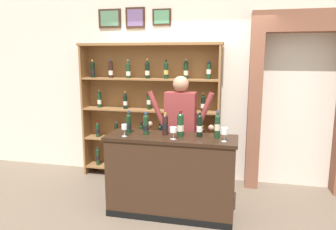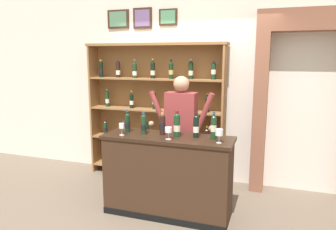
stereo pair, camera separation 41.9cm
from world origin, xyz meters
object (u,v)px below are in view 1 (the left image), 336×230
tasting_bottle_chianti (200,125)px  wine_glass_center (224,132)px  wine_shelf (150,108)px  wine_glass_left (173,130)px  tasting_bottle_brunello (165,124)px  tasting_bottle_grappa (180,124)px  tasting_counter (171,176)px  tasting_bottle_bianco (146,124)px  shopkeeper (180,124)px  wine_glass_spare (124,128)px  tasting_bottle_vin_santo (217,126)px  tasting_bottle_prosecco (129,123)px

tasting_bottle_chianti → wine_glass_center: size_ratio=1.83×
wine_shelf → wine_glass_left: wine_shelf is taller
tasting_bottle_brunello → tasting_bottle_grappa: 0.20m
wine_shelf → tasting_counter: bearing=-62.7°
tasting_bottle_bianco → tasting_bottle_grappa: 0.43m
shopkeeper → tasting_bottle_grappa: shopkeeper is taller
tasting_bottle_grappa → wine_glass_center: size_ratio=1.97×
shopkeeper → tasting_bottle_bianco: bearing=-126.4°
tasting_bottle_grappa → wine_glass_spare: tasting_bottle_grappa is taller
wine_shelf → tasting_bottle_vin_santo: 1.60m
tasting_bottle_prosecco → tasting_bottle_vin_santo: (1.10, -0.00, 0.02)m
shopkeeper → tasting_bottle_chianti: (0.31, -0.43, 0.08)m
tasting_counter → tasting_bottle_brunello: bearing=145.6°
wine_shelf → wine_glass_center: 1.77m
wine_glass_spare → tasting_bottle_brunello: bearing=22.6°
tasting_bottle_brunello → wine_glass_center: 0.74m
wine_glass_center → wine_glass_left: bearing=-177.3°
tasting_bottle_bianco → tasting_bottle_chianti: size_ratio=0.97×
tasting_bottle_grappa → wine_glass_left: tasting_bottle_grappa is taller
shopkeeper → tasting_bottle_grappa: size_ratio=5.42×
tasting_bottle_bianco → wine_glass_left: size_ratio=1.95×
tasting_counter → tasting_bottle_prosecco: (-0.56, 0.05, 0.63)m
shopkeeper → tasting_bottle_vin_santo: size_ratio=5.19×
tasting_bottle_bianco → wine_glass_left: tasting_bottle_bianco is taller
tasting_counter → tasting_bottle_vin_santo: (0.55, 0.04, 0.65)m
tasting_bottle_chianti → wine_glass_spare: 0.90m
tasting_bottle_prosecco → tasting_bottle_grappa: bearing=-2.0°
wine_glass_spare → wine_glass_left: bearing=0.2°
wine_glass_center → tasting_counter: bearing=171.1°
tasting_bottle_brunello → tasting_bottle_vin_santo: 0.63m
tasting_bottle_brunello → tasting_bottle_chianti: bearing=0.3°
tasting_bottle_brunello → wine_glass_spare: bearing=-157.4°
tasting_bottle_bianco → wine_glass_center: size_ratio=1.77×
tasting_bottle_prosecco → tasting_bottle_vin_santo: size_ratio=0.88×
wine_shelf → tasting_bottle_prosecco: wine_shelf is taller
tasting_counter → tasting_bottle_prosecco: tasting_bottle_prosecco is taller
tasting_counter → tasting_bottle_chianti: bearing=10.7°
tasting_bottle_vin_santo → wine_glass_spare: (-1.09, -0.17, -0.04)m
tasting_bottle_vin_santo → wine_glass_center: bearing=-57.7°
tasting_counter → wine_glass_center: bearing=-8.9°
tasting_bottle_chianti → wine_glass_left: (-0.28, -0.19, -0.03)m
wine_glass_left → tasting_bottle_vin_santo: bearing=19.2°
wine_glass_left → wine_glass_center: 0.58m
shopkeeper → tasting_bottle_bianco: (-0.34, -0.47, 0.07)m
tasting_bottle_grappa → wine_glass_left: 0.17m
tasting_bottle_prosecco → wine_glass_spare: 0.18m
shopkeeper → tasting_bottle_bianco: 0.58m
shopkeeper → tasting_bottle_brunello: size_ratio=6.20×
tasting_counter → tasting_bottle_vin_santo: tasting_bottle_vin_santo is taller
wine_shelf → tasting_bottle_bianco: 1.17m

